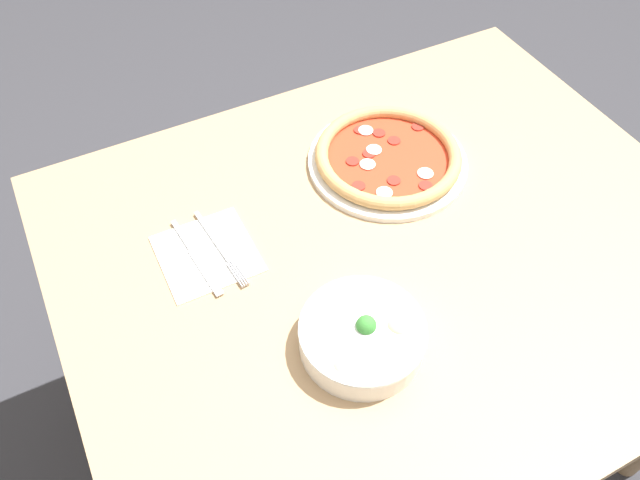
{
  "coord_description": "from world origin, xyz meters",
  "views": [
    {
      "loc": [
        0.44,
        0.57,
        1.62
      ],
      "look_at": [
        0.13,
        -0.05,
        0.77
      ],
      "focal_mm": 35.0,
      "sensor_mm": 36.0,
      "label": 1
    }
  ],
  "objects_px": {
    "bowl": "(362,335)",
    "knife": "(194,253)",
    "pizza": "(388,157)",
    "fork": "(219,246)"
  },
  "relations": [
    {
      "from": "pizza",
      "to": "knife",
      "type": "height_order",
      "value": "pizza"
    },
    {
      "from": "pizza",
      "to": "knife",
      "type": "bearing_deg",
      "value": 6.0
    },
    {
      "from": "fork",
      "to": "bowl",
      "type": "bearing_deg",
      "value": 18.94
    },
    {
      "from": "pizza",
      "to": "bowl",
      "type": "distance_m",
      "value": 0.42
    },
    {
      "from": "knife",
      "to": "pizza",
      "type": "bearing_deg",
      "value": 90.57
    },
    {
      "from": "fork",
      "to": "knife",
      "type": "xyz_separation_m",
      "value": [
        0.05,
        -0.01,
        -0.0
      ]
    },
    {
      "from": "bowl",
      "to": "knife",
      "type": "xyz_separation_m",
      "value": [
        0.18,
        -0.29,
        -0.02
      ]
    },
    {
      "from": "pizza",
      "to": "knife",
      "type": "relative_size",
      "value": 1.64
    },
    {
      "from": "fork",
      "to": "knife",
      "type": "relative_size",
      "value": 1.02
    },
    {
      "from": "pizza",
      "to": "bowl",
      "type": "xyz_separation_m",
      "value": [
        0.25,
        0.34,
        0.01
      ]
    }
  ]
}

